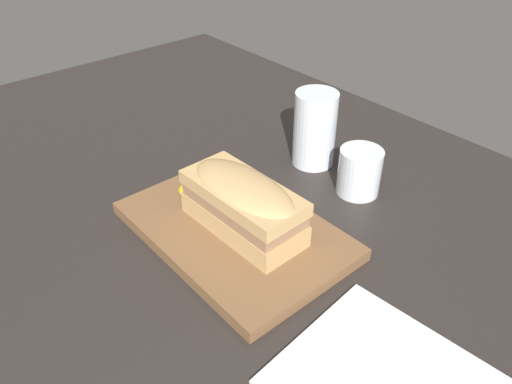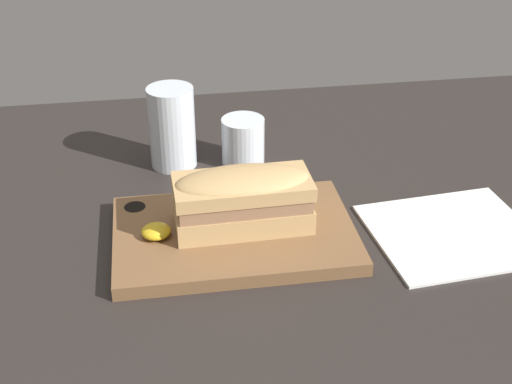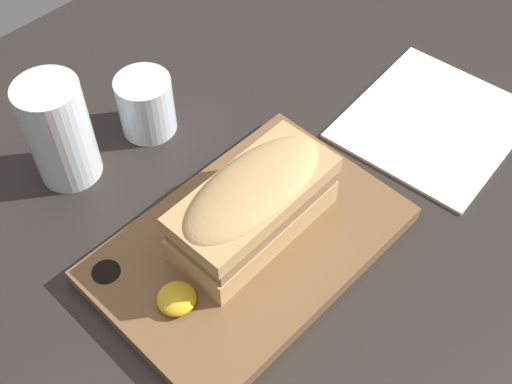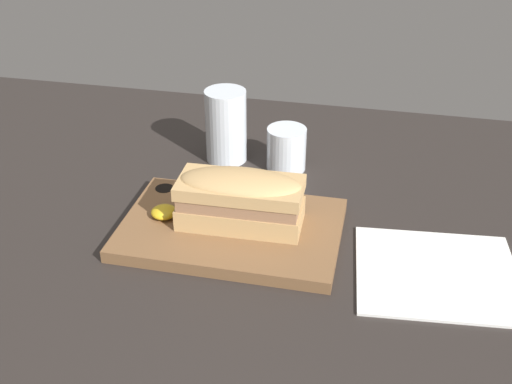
{
  "view_description": "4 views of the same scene",
  "coord_description": "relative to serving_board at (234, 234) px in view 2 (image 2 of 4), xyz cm",
  "views": [
    {
      "loc": [
        46.03,
        -29.2,
        47.83
      ],
      "look_at": [
        2.77,
        8.03,
        7.69
      ],
      "focal_mm": 35.0,
      "sensor_mm": 36.0,
      "label": 1
    },
    {
      "loc": [
        -6.64,
        -73.93,
        55.94
      ],
      "look_at": [
        5.86,
        5.3,
        8.46
      ],
      "focal_mm": 50.0,
      "sensor_mm": 36.0,
      "label": 2
    },
    {
      "loc": [
        -23.91,
        -22.86,
        59.24
      ],
      "look_at": [
        4.88,
        5.19,
        8.82
      ],
      "focal_mm": 45.0,
      "sensor_mm": 36.0,
      "label": 3
    },
    {
      "loc": [
        22.94,
        -70.91,
        56.14
      ],
      "look_at": [
        5.54,
        8.09,
        7.27
      ],
      "focal_mm": 45.0,
      "sensor_mm": 36.0,
      "label": 4
    }
  ],
  "objects": [
    {
      "name": "sandwich",
      "position": [
        1.35,
        0.61,
        5.32
      ],
      "size": [
        18.05,
        8.5,
        8.17
      ],
      "rotation": [
        0.0,
        0.0,
        0.03
      ],
      "color": "tan",
      "rests_on": "serving_board"
    },
    {
      "name": "mustard_dollop",
      "position": [
        -10.13,
        -0.22,
        1.7
      ],
      "size": [
        3.85,
        3.85,
        1.54
      ],
      "color": "gold",
      "rests_on": "serving_board"
    },
    {
      "name": "napkin",
      "position": [
        29.43,
        -3.24,
        -0.73
      ],
      "size": [
        23.15,
        21.0,
        0.4
      ],
      "rotation": [
        0.0,
        0.0,
        0.09
      ],
      "color": "white",
      "rests_on": "dining_table"
    },
    {
      "name": "dining_table",
      "position": [
        -2.65,
        -4.06,
        -1.93
      ],
      "size": [
        148.22,
        108.84,
        2.0
      ],
      "color": "#282321",
      "rests_on": "ground"
    },
    {
      "name": "serving_board",
      "position": [
        0.0,
        0.0,
        0.0
      ],
      "size": [
        31.73,
        21.02,
        1.91
      ],
      "color": "brown",
      "rests_on": "dining_table"
    },
    {
      "name": "water_glass",
      "position": [
        -6.58,
        22.72,
        4.65
      ],
      "size": [
        7.18,
        7.18,
        12.9
      ],
      "color": "silver",
      "rests_on": "dining_table"
    },
    {
      "name": "wine_glass",
      "position": [
        4.35,
        21.62,
        2.41
      ],
      "size": [
        6.76,
        6.76,
        7.49
      ],
      "color": "silver",
      "rests_on": "dining_table"
    }
  ]
}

